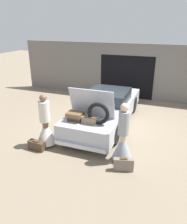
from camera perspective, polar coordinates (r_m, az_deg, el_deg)
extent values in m
plane|color=#7F705B|center=(8.85, 3.16, -2.63)|extent=(40.00, 40.00, 0.00)
cube|color=slate|center=(11.68, 8.72, 10.49)|extent=(12.00, 0.12, 2.80)
cube|color=black|center=(11.68, 8.56, 8.99)|extent=(2.80, 0.02, 2.20)
cube|color=#B2B7C6|center=(8.66, 3.23, 0.33)|extent=(1.76, 4.97, 0.63)
cube|color=#1E2328|center=(8.74, 3.90, 4.27)|extent=(1.55, 1.59, 0.44)
cylinder|color=black|center=(10.32, 1.55, 3.13)|extent=(0.18, 0.69, 0.69)
cylinder|color=black|center=(9.93, 10.40, 2.00)|extent=(0.18, 0.69, 0.69)
cylinder|color=black|center=(7.73, -5.96, -3.72)|extent=(0.18, 0.69, 0.69)
cylinder|color=black|center=(7.21, 5.70, -5.72)|extent=(0.18, 0.69, 0.69)
cube|color=silver|center=(6.63, -3.61, -8.97)|extent=(1.67, 0.10, 0.12)
cube|color=#B2B7C6|center=(7.03, -0.43, 2.23)|extent=(1.50, 0.33, 1.01)
cube|color=#473323|center=(7.02, -4.80, -1.64)|extent=(0.46, 0.28, 0.15)
cube|color=#8C7259|center=(6.82, -1.01, -2.02)|extent=(0.46, 0.28, 0.21)
cube|color=brown|center=(6.96, -4.83, -0.59)|extent=(0.50, 0.42, 0.13)
torus|color=black|center=(6.63, 1.27, -0.41)|extent=(0.71, 0.12, 0.71)
cylinder|color=brown|center=(7.24, -12.26, -5.38)|extent=(0.19, 0.19, 0.83)
cone|color=silver|center=(7.22, -12.28, -5.09)|extent=(0.65, 0.65, 0.75)
cylinder|color=silver|center=(6.93, -12.75, 0.12)|extent=(0.34, 0.34, 0.66)
sphere|color=brown|center=(6.78, -13.06, 3.59)|extent=(0.23, 0.23, 0.23)
cylinder|color=beige|center=(6.34, 7.55, -9.17)|extent=(0.17, 0.17, 0.85)
cone|color=#9399A3|center=(6.31, 7.57, -8.84)|extent=(0.58, 0.58, 0.77)
cylinder|color=#9399A3|center=(5.98, 7.91, -2.89)|extent=(0.31, 0.31, 0.68)
sphere|color=beige|center=(5.80, 8.14, 1.17)|extent=(0.23, 0.23, 0.23)
cube|color=#473323|center=(7.16, -14.63, -8.43)|extent=(0.55, 0.24, 0.29)
cube|color=#4C3823|center=(7.08, -14.76, -7.28)|extent=(0.20, 0.14, 0.02)
cube|color=#75665B|center=(6.08, 7.83, -13.46)|extent=(0.56, 0.28, 0.36)
cube|color=#4C3823|center=(5.97, 7.93, -11.90)|extent=(0.20, 0.13, 0.02)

